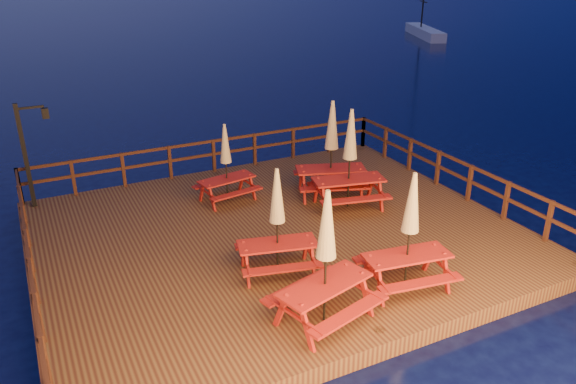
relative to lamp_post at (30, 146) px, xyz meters
name	(u,v)px	position (x,y,z in m)	size (l,w,h in m)	color
ground	(277,245)	(5.39, -4.55, -2.20)	(500.00, 500.00, 0.00)	black
deck	(277,238)	(5.39, -4.55, -2.00)	(12.00, 10.00, 0.40)	#401F14
deck_piles	(278,255)	(5.39, -4.55, -2.50)	(11.44, 9.44, 1.40)	#311C0F
railing	(250,181)	(5.39, -2.77, -1.03)	(11.80, 9.75, 1.10)	#311C0F
lamp_post	(30,146)	(0.00, 0.00, 0.00)	(0.85, 0.18, 3.00)	black
sailboat	(425,32)	(33.67, 24.31, -1.80)	(4.25, 7.85, 11.77)	silver
picnic_table_0	(410,230)	(6.75, -8.14, -0.41)	(2.08, 1.80, 2.67)	maroon
picnic_table_1	(277,221)	(4.53, -6.37, -0.48)	(2.07, 1.84, 2.53)	maroon
picnic_table_2	(226,162)	(4.94, -2.10, -0.59)	(1.82, 1.59, 2.32)	maroon
picnic_table_3	(350,158)	(7.86, -4.04, -0.31)	(2.31, 2.04, 2.86)	maroon
picnic_table_4	(326,256)	(4.58, -8.40, -0.34)	(2.32, 2.08, 2.81)	maroon
picnic_table_5	(331,148)	(7.82, -3.11, -0.30)	(2.45, 2.24, 2.88)	maroon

